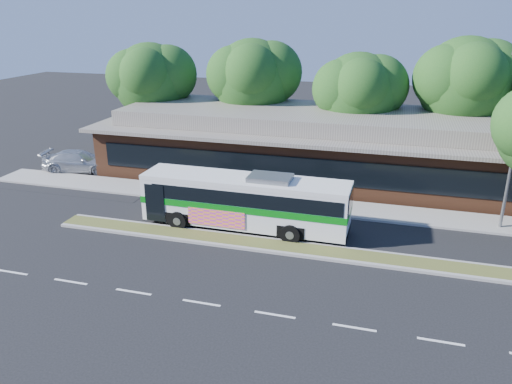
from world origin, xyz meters
TOP-DOWN VIEW (x-y plane):
  - ground at (0.00, 0.00)m, footprint 120.00×120.00m
  - median_strip at (0.00, 0.60)m, footprint 26.00×1.10m
  - sidewalk at (0.00, 6.40)m, footprint 44.00×2.60m
  - parking_lot at (-18.00, 10.00)m, footprint 14.00×12.00m
  - plaza_building at (0.00, 12.99)m, footprint 33.20×11.20m
  - tree_bg_a at (-14.58, 15.14)m, footprint 6.47×5.80m
  - tree_bg_b at (-6.57, 16.14)m, footprint 6.69×6.00m
  - tree_bg_c at (1.40, 15.13)m, footprint 6.24×5.60m
  - tree_bg_d at (8.45, 16.15)m, footprint 6.91×6.20m
  - transit_bus at (-3.40, 2.40)m, footprint 10.97×2.66m
  - sedan at (-17.78, 8.65)m, footprint 5.46×3.11m

SIDE VIEW (x-z plane):
  - ground at x=0.00m, z-range 0.00..0.00m
  - parking_lot at x=-18.00m, z-range 0.00..0.01m
  - sidewalk at x=0.00m, z-range 0.00..0.12m
  - median_strip at x=0.00m, z-range 0.00..0.15m
  - sedan at x=-17.78m, z-range 0.00..1.49m
  - transit_bus at x=-3.40m, z-range 0.17..3.24m
  - plaza_building at x=0.00m, z-range -0.10..4.35m
  - tree_bg_c at x=1.40m, z-range 1.46..9.72m
  - tree_bg_a at x=-14.58m, z-range 1.55..10.18m
  - tree_bg_b at x=-6.57m, z-range 1.64..10.64m
  - tree_bg_d at x=8.45m, z-range 1.73..11.10m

